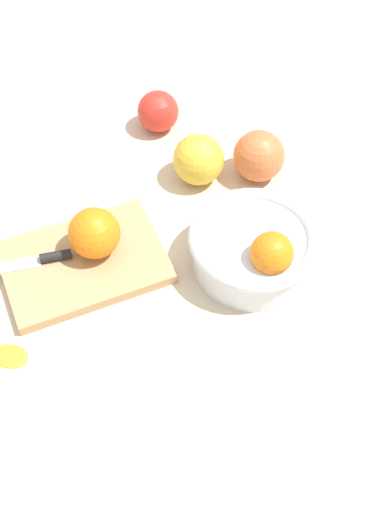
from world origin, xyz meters
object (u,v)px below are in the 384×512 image
Objects in this scene: apple_front_left at (199,160)px; apple_front_left_2 at (158,111)px; cutting_board at (84,263)px; orange_on_board at (94,233)px; bowl at (255,248)px; apple_front_left_3 at (259,156)px; knife at (33,261)px.

apple_front_left is 0.14m from apple_front_left_2.
orange_on_board is at bearing -152.57° from cutting_board.
bowl is 2.51× the size of orange_on_board.
bowl reaches higher than apple_front_left_3.
orange_on_board is 0.30m from apple_front_left_3.
bowl is at bearing 68.54° from apple_front_left_3.
apple_front_left_2 reaches higher than knife.
orange_on_board is 0.30m from apple_front_left_2.
bowl is at bearing 97.62° from apple_front_left.
knife is (0.31, -0.08, -0.02)m from bowl.
cutting_board is at bearing -15.56° from bowl.
knife is 0.39m from apple_front_left_3.
orange_on_board is at bearing 31.45° from apple_front_left.
apple_front_left_3 is (-0.31, -0.11, 0.03)m from cutting_board.
apple_front_left_3 reaches higher than cutting_board.
apple_front_left_2 reaches higher than cutting_board.
apple_front_left_3 reaches higher than knife.
bowl is at bearing 165.55° from knife.
apple_front_left is 1.15× the size of apple_front_left_2.
knife is at bearing 45.15° from apple_front_left_2.
orange_on_board reaches higher than apple_front_left.
apple_front_left is at bearing -148.97° from cutting_board.
cutting_board is at bearing 55.73° from apple_front_left_2.
knife is 2.20× the size of apple_front_left_2.
apple_front_left_3 is at bearing 168.41° from apple_front_left.
knife is at bearing 14.16° from apple_front_left_3.
apple_front_left_2 is at bearing -124.27° from cutting_board.
apple_front_left is at bearing 102.70° from apple_front_left_2.
bowl reaches higher than orange_on_board.
cutting_board is at bearing 169.41° from knife.
orange_on_board is 1.05× the size of apple_front_left_2.
cutting_board is 0.25m from apple_front_left.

